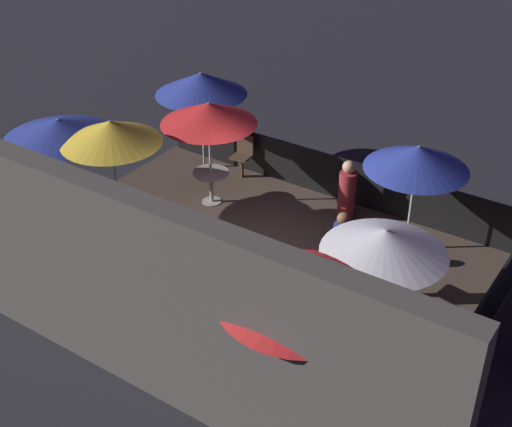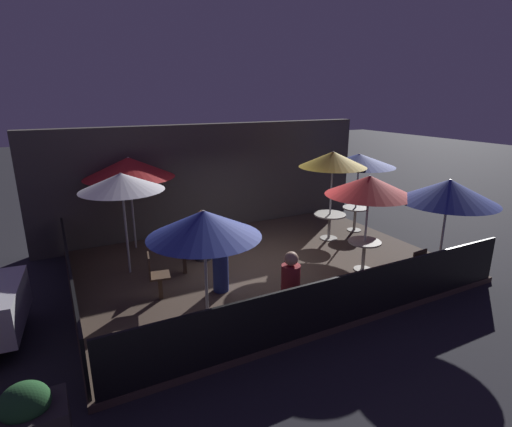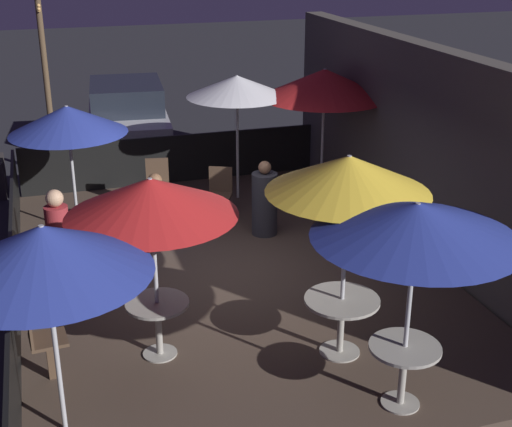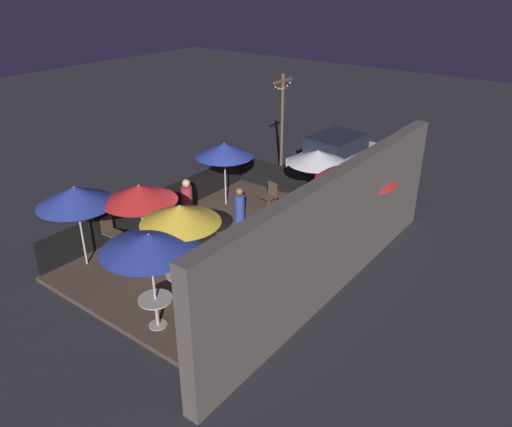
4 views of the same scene
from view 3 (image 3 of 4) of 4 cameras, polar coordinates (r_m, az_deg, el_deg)
name	(u,v)px [view 3 (image 3 of 4)]	position (r m, az deg, el deg)	size (l,w,h in m)	color
ground_plane	(228,278)	(10.65, -2.25, -5.15)	(60.00, 60.00, 0.00)	#26262B
patio_deck	(228,274)	(10.62, -2.25, -4.86)	(8.40, 6.02, 0.12)	#47382D
building_wall	(431,155)	(11.25, 13.81, 4.58)	(10.00, 0.36, 3.23)	#4C4742
fence_front	(15,268)	(10.12, -18.75, -4.14)	(8.20, 0.05, 0.95)	black
fence_side_left	(173,159)	(14.20, -6.69, 4.35)	(0.05, 5.82, 0.95)	black
patio_umbrella_0	(417,221)	(6.99, 12.73, -0.58)	(2.05, 2.05, 2.30)	#B2B2B7
patio_umbrella_1	(151,197)	(7.82, -8.40, 1.29)	(1.92, 1.92, 2.22)	#B2B2B7
patio_umbrella_2	(348,174)	(7.76, 7.41, 3.12)	(1.82, 1.82, 2.46)	#B2B2B7
patio_umbrella_3	(324,83)	(12.90, 5.50, 10.32)	(2.26, 2.26, 2.41)	#B2B2B7
patio_umbrella_4	(237,86)	(12.83, -1.54, 10.14)	(1.81, 1.81, 2.30)	#B2B2B7
patio_umbrella_5	(67,120)	(11.68, -14.85, 7.27)	(1.87, 1.87, 2.14)	#B2B2B7
patio_umbrella_6	(44,250)	(6.75, -16.61, -2.83)	(1.99, 1.99, 2.24)	#B2B2B7
dining_table_0	(404,359)	(7.70, 11.76, -11.32)	(0.75, 0.75, 0.72)	#9E998E
dining_table_1	(158,314)	(8.44, -7.86, -7.95)	(0.74, 0.74, 0.70)	#9E998E
dining_table_2	(342,310)	(8.45, 6.86, -7.67)	(0.88, 0.88, 0.72)	#9E998E
patio_chair_0	(220,193)	(12.14, -2.92, 1.67)	(0.53, 0.53, 0.96)	#4C3828
patio_chair_1	(42,338)	(8.28, -16.75, -9.54)	(0.43, 0.43, 0.95)	#4C3828
patio_chair_2	(158,183)	(12.70, -7.87, 2.41)	(0.46, 0.46, 0.96)	#4C3828
patron_0	(59,235)	(10.70, -15.52, -1.65)	(0.37, 0.37, 1.28)	maroon
patron_1	(156,210)	(11.49, -7.97, 0.25)	(0.40, 0.40, 1.14)	navy
patron_2	(265,202)	(11.63, 0.69, 0.91)	(0.48, 0.48, 1.25)	#333338
light_post	(45,71)	(15.11, -16.50, 10.85)	(1.10, 0.12, 3.88)	brown
parked_car_0	(128,116)	(16.64, -10.23, 7.65)	(4.03, 2.08, 1.62)	silver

